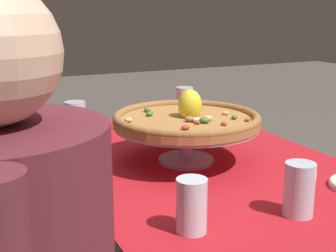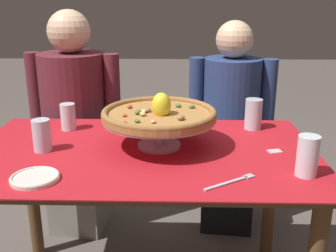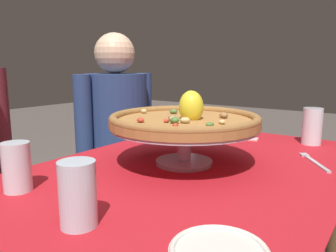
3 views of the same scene
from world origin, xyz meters
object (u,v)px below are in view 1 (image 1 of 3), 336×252
(water_glass_front_right, at_px, (184,105))
(dinner_fork, at_px, (228,131))
(pizza, at_px, (187,118))
(water_glass_back_right, at_px, (76,123))
(water_glass_side_left, at_px, (299,192))
(pizza_stand, at_px, (186,133))
(water_glass_back_left, at_px, (191,209))
(sugar_packet, at_px, (145,127))

(water_glass_front_right, distance_m, dinner_fork, 0.26)
(pizza, xyz_separation_m, water_glass_back_right, (0.41, 0.24, -0.08))
(water_glass_side_left, bearing_deg, pizza_stand, 6.89)
(water_glass_back_right, bearing_deg, water_glass_back_left, -177.74)
(water_glass_front_right, distance_m, sugar_packet, 0.22)
(water_glass_back_left, height_order, dinner_fork, water_glass_back_left)
(water_glass_back_left, relative_size, dinner_fork, 0.67)
(pizza, distance_m, dinner_fork, 0.42)
(water_glass_back_right, relative_size, water_glass_back_left, 1.15)
(pizza_stand, height_order, sugar_packet, pizza_stand)
(water_glass_back_left, bearing_deg, water_glass_front_right, -26.65)
(water_glass_back_right, xyz_separation_m, sugar_packet, (0.04, -0.28, -0.06))
(water_glass_side_left, relative_size, sugar_packet, 2.48)
(pizza, bearing_deg, dinner_fork, -51.47)
(dinner_fork, relative_size, sugar_packet, 3.52)
(water_glass_back_right, relative_size, water_glass_side_left, 1.09)
(pizza_stand, xyz_separation_m, water_glass_back_right, (0.41, 0.24, -0.03))
(water_glass_front_right, relative_size, sugar_packet, 2.76)
(pizza_stand, relative_size, sugar_packet, 8.73)
(water_glass_back_left, xyz_separation_m, sugar_packet, (0.86, -0.25, -0.05))
(water_glass_back_right, xyz_separation_m, dinner_fork, (-0.16, -0.55, -0.05))
(pizza, relative_size, dinner_fork, 2.52)
(water_glass_side_left, xyz_separation_m, water_glass_front_right, (0.94, -0.20, 0.01))
(pizza_stand, bearing_deg, water_glass_side_left, -173.11)
(dinner_fork, bearing_deg, pizza, 128.53)
(pizza_stand, bearing_deg, water_glass_back_left, 153.68)
(water_glass_back_left, bearing_deg, water_glass_side_left, -97.30)
(pizza_stand, height_order, water_glass_back_right, water_glass_back_right)
(dinner_fork, bearing_deg, water_glass_side_left, 159.50)
(pizza_stand, relative_size, water_glass_side_left, 3.52)
(pizza_stand, xyz_separation_m, water_glass_front_right, (0.50, -0.25, -0.03))
(pizza_stand, distance_m, water_glass_front_right, 0.56)
(water_glass_side_left, xyz_separation_m, water_glass_back_left, (0.03, 0.26, -0.01))
(sugar_packet, bearing_deg, water_glass_back_right, 97.27)
(water_glass_back_right, distance_m, water_glass_back_left, 0.82)
(pizza, relative_size, water_glass_back_right, 3.28)
(water_glass_front_right, bearing_deg, pizza, 153.15)
(water_glass_front_right, distance_m, water_glass_back_left, 1.02)
(pizza_stand, distance_m, sugar_packet, 0.45)
(pizza_stand, xyz_separation_m, dinner_fork, (0.25, -0.31, -0.09))
(pizza, xyz_separation_m, sugar_packet, (0.44, -0.05, -0.13))
(water_glass_back_right, bearing_deg, pizza_stand, -149.89)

